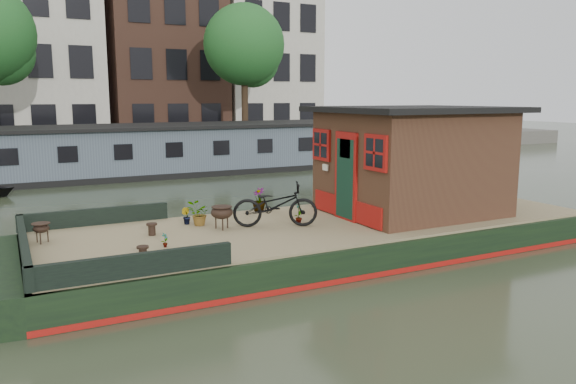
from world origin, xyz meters
name	(u,v)px	position (x,y,z in m)	size (l,w,h in m)	color
ground	(328,251)	(0.00, 0.00, 0.00)	(120.00, 120.00, 0.00)	#25301F
houseboat_hull	(273,246)	(-1.33, 0.00, 0.27)	(14.01, 4.02, 0.60)	black
houseboat_deck	(329,223)	(0.00, 0.00, 0.62)	(11.80, 3.80, 0.05)	#7D6E4D
bow_bulwark	(78,241)	(-5.07, 0.00, 0.82)	(3.00, 4.00, 0.35)	black
cabin	(412,159)	(2.19, 0.00, 1.88)	(4.00, 3.50, 2.42)	black
bicycle	(275,205)	(-1.23, 0.09, 1.10)	(0.60, 1.73, 0.91)	black
potted_plant_a	(299,214)	(-0.68, 0.09, 0.87)	(0.23, 0.15, 0.43)	#964F2B
potted_plant_b	(186,216)	(-2.80, 1.13, 0.82)	(0.19, 0.15, 0.35)	brown
potted_plant_c	(198,214)	(-2.61, 0.89, 0.90)	(0.44, 0.39, 0.49)	#A56230
potted_plant_d	(259,199)	(-0.88, 1.70, 0.92)	(0.31, 0.31, 0.55)	#9B492A
potted_plant_e	(165,240)	(-3.67, -0.48, 0.78)	(0.14, 0.09, 0.26)	#A2632F
brazier_front	(222,218)	(-2.28, 0.38, 0.88)	(0.43, 0.43, 0.47)	black
brazier_rear	(41,233)	(-5.60, 0.84, 0.84)	(0.35, 0.35, 0.37)	black
bollard_port	(152,229)	(-3.67, 0.50, 0.77)	(0.21, 0.21, 0.24)	black
bollard_stbd	(143,253)	(-4.19, -1.07, 0.76)	(0.20, 0.20, 0.23)	black
far_houseboat	(162,151)	(0.00, 14.00, 0.97)	(20.40, 4.40, 2.11)	#46535E
quay	(131,151)	(0.00, 20.50, 0.45)	(60.00, 6.00, 0.90)	#47443F
townhouse_row	(105,22)	(0.15, 27.50, 7.90)	(27.25, 8.00, 16.50)	brown
tree_right	(246,49)	(6.14, 19.07, 5.89)	(4.40, 4.40, 7.40)	#332316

